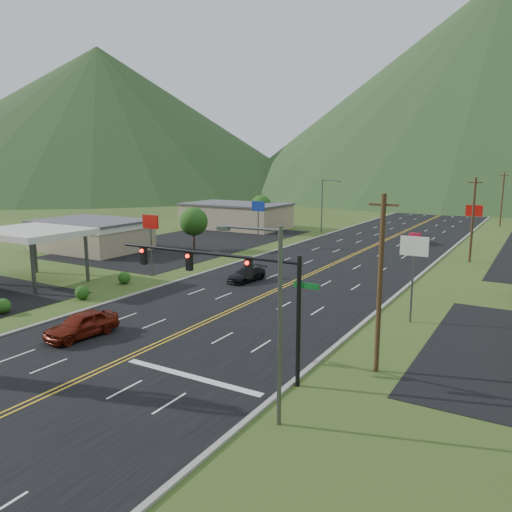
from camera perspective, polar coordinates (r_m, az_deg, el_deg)
The scene contains 20 objects.
traffic_signal at distance 27.43m, azimuth -2.67°, elevation -2.62°, with size 13.10×0.43×7.00m.
streetlight_east at distance 21.82m, azimuth 1.99°, elevation -6.48°, with size 3.28×0.25×9.00m.
streetlight_west at distance 85.18m, azimuth 7.75°, elevation 6.12°, with size 3.28×0.25×9.00m.
gas_canopy at distance 53.14m, azimuth -24.22°, elevation 2.36°, with size 10.00×8.00×5.30m.
building_west_mid at distance 71.10m, azimuth -18.30°, elevation 2.47°, with size 14.40×10.40×4.10m.
building_west_far at distance 91.26m, azimuth -2.31°, elevation 4.65°, with size 18.40×11.40×4.50m.
pole_sign_west_a at distance 52.40m, azimuth -11.95°, elevation 3.15°, with size 2.00×0.18×6.40m.
pole_sign_west_b at distance 70.13m, azimuth 0.25°, elevation 5.19°, with size 2.00×0.18×6.40m.
pole_sign_east_a at distance 37.82m, azimuth 17.60°, elevation 0.11°, with size 2.00×0.18×6.40m.
pole_sign_east_b at distance 69.15m, azimuth 23.62°, elevation 4.23°, with size 2.00×0.18×6.40m.
tree_west_a at distance 67.79m, azimuth -7.15°, elevation 3.93°, with size 3.84×3.84×5.82m.
tree_west_b at distance 92.96m, azimuth 0.58°, elevation 5.78°, with size 3.84×3.84×5.82m.
utility_pole_a at distance 28.18m, azimuth 13.99°, elevation -3.00°, with size 1.60×0.28×10.00m.
utility_pole_b at distance 64.15m, azimuth 23.52°, elevation 3.88°, with size 1.60×0.28×10.00m.
utility_pole_c at distance 103.85m, azimuth 26.31°, elevation 5.88°, with size 1.60×0.28×10.00m.
mountain_n at distance 231.42m, azimuth 26.15°, elevation 17.16°, with size 220.00×220.00×85.00m, color #203719.
mountain_nw at distance 231.74m, azimuth -17.34°, elevation 14.61°, with size 190.00×190.00×60.00m, color #203719.
car_red_near at distance 35.85m, azimuth -19.30°, elevation -7.46°, with size 2.04×5.06×1.72m, color #67170B.
car_dark_mid at distance 49.57m, azimuth -1.09°, elevation -2.18°, with size 1.87×4.61×1.34m, color black.
car_red_far at distance 76.80m, azimuth 17.75°, elevation 1.95°, with size 1.69×4.84×1.60m, color maroon.
Camera 1 is at (21.09, -8.37, 11.56)m, focal length 35.00 mm.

